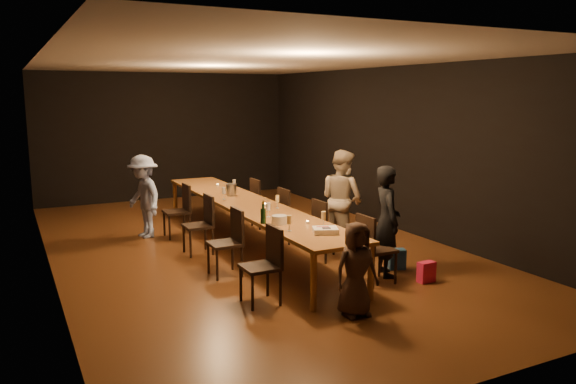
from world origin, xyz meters
name	(u,v)px	position (x,y,z in m)	size (l,w,h in m)	color
ground	(248,247)	(0.00, 0.00, 0.00)	(10.00, 10.00, 0.00)	#472911
room_shell	(246,121)	(0.00, 0.00, 2.08)	(6.04, 10.04, 3.02)	black
table	(247,205)	(0.00, 0.00, 0.70)	(0.90, 6.00, 0.75)	olive
chair_right_0	(377,249)	(0.85, -2.40, 0.47)	(0.42, 0.42, 0.93)	black
chair_right_1	(330,230)	(0.85, -1.20, 0.47)	(0.42, 0.42, 0.93)	black
chair_right_2	(294,215)	(0.85, 0.00, 0.47)	(0.42, 0.42, 0.93)	black
chair_right_3	(264,203)	(0.85, 1.20, 0.47)	(0.42, 0.42, 0.93)	black
chair_left_0	(260,266)	(-0.85, -2.40, 0.47)	(0.42, 0.42, 0.93)	black
chair_left_1	(225,243)	(-0.85, -1.20, 0.47)	(0.42, 0.42, 0.93)	black
chair_left_2	(198,225)	(-0.85, 0.00, 0.47)	(0.42, 0.42, 0.93)	black
chair_left_3	(177,211)	(-0.85, 1.20, 0.47)	(0.42, 0.42, 0.93)	black
woman_birthday	(387,221)	(1.15, -2.20, 0.77)	(0.56, 0.37, 1.54)	black
woman_tan	(342,199)	(1.39, -0.67, 0.80)	(0.78, 0.61, 1.61)	#C4AF93
man_blue	(144,196)	(-1.36, 1.45, 0.73)	(0.94, 0.54, 1.46)	#98AFEC
child	(356,269)	(-0.03, -3.23, 0.54)	(0.53, 0.35, 1.09)	#3F2C23
gift_bag_red	(426,272)	(1.45, -2.70, 0.14)	(0.24, 0.13, 0.28)	#E42254
gift_bag_blue	(397,259)	(1.46, -2.05, 0.15)	(0.23, 0.16, 0.29)	#225793
birthday_cake	(325,230)	(0.08, -2.34, 0.79)	(0.38, 0.35, 0.07)	white
plate_stack	(279,220)	(-0.21, -1.62, 0.81)	(0.21, 0.21, 0.12)	white
champagne_bottle	(263,212)	(-0.39, -1.48, 0.90)	(0.07, 0.07, 0.31)	black
ice_bucket	(231,190)	(0.01, 0.75, 0.85)	(0.19, 0.19, 0.20)	#ACACB1
wineglass_0	(289,223)	(-0.27, -2.03, 0.85)	(0.06, 0.06, 0.21)	beige
wineglass_1	(324,219)	(0.25, -2.01, 0.85)	(0.06, 0.06, 0.21)	beige
wineglass_2	(268,210)	(-0.16, -1.14, 0.85)	(0.06, 0.06, 0.21)	silver
wineglass_3	(277,202)	(0.24, -0.63, 0.85)	(0.06, 0.06, 0.21)	beige
wineglass_4	(224,193)	(-0.24, 0.44, 0.85)	(0.06, 0.06, 0.21)	silver
wineglass_5	(234,185)	(0.22, 1.15, 0.85)	(0.06, 0.06, 0.21)	silver
tealight_near	(307,222)	(0.15, -1.75, 0.77)	(0.05, 0.05, 0.03)	#B2B7B2
tealight_mid	(265,205)	(0.15, -0.37, 0.77)	(0.05, 0.05, 0.03)	#B2B7B2
tealight_far	(218,185)	(0.15, 1.83, 0.77)	(0.05, 0.05, 0.03)	#B2B7B2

